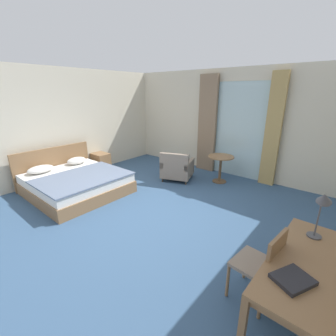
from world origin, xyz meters
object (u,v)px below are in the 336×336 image
desk_chair (263,263)px  closed_book (293,279)px  writing_desk (307,268)px  round_cafe_table (221,163)px  nightstand (101,162)px  desk_lamp (323,203)px  bed (75,182)px  armchair_by_window (177,168)px

desk_chair → closed_book: 0.52m
writing_desk → round_cafe_table: size_ratio=2.25×
round_cafe_table → desk_chair: bearing=-55.7°
desk_chair → closed_book: size_ratio=2.96×
nightstand → desk_lamp: desk_lamp is taller
bed → desk_chair: (4.40, -0.26, 0.26)m
nightstand → closed_book: (5.61, -1.91, 0.48)m
closed_book → armchair_by_window: bearing=167.3°
writing_desk → desk_chair: (-0.39, -0.04, -0.12)m
nightstand → round_cafe_table: (3.20, 1.44, 0.26)m
round_cafe_table → desk_lamp: bearing=-44.1°
nightstand → armchair_by_window: 2.39m
nightstand → desk_chair: desk_chair is taller
closed_book → round_cafe_table: closed_book is taller
bed → writing_desk: size_ratio=1.34×
writing_desk → desk_lamp: (-0.02, 0.62, 0.46)m
nightstand → writing_desk: size_ratio=0.33×
writing_desk → desk_lamp: desk_lamp is taller
armchair_by_window → writing_desk: bearing=-34.9°
armchair_by_window → closed_book: bearing=-39.3°
bed → closed_book: size_ratio=6.80×
desk_chair → desk_lamp: bearing=60.9°
bed → desk_chair: bed is taller
desk_lamp → round_cafe_table: bearing=135.9°
desk_chair → nightstand: bearing=163.2°
desk_chair → desk_lamp: desk_lamp is taller
bed → closed_book: bearing=-7.0°
desk_lamp → bed: bearing=-175.1°
armchair_by_window → bed: bearing=-121.9°
nightstand → desk_lamp: size_ratio=1.04×
desk_chair → armchair_by_window: desk_chair is taller
armchair_by_window → round_cafe_table: armchair_by_window is taller
closed_book → round_cafe_table: 4.13m
bed → desk_lamp: size_ratio=4.17×
writing_desk → desk_chair: desk_chair is taller
desk_chair → armchair_by_window: size_ratio=0.93×
nightstand → round_cafe_table: bearing=24.3°
bed → desk_chair: 4.41m
desk_lamp → nightstand: bearing=170.7°
nightstand → round_cafe_table: 3.52m
closed_book → armchair_by_window: size_ratio=0.31×
writing_desk → nightstand: bearing=164.7°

